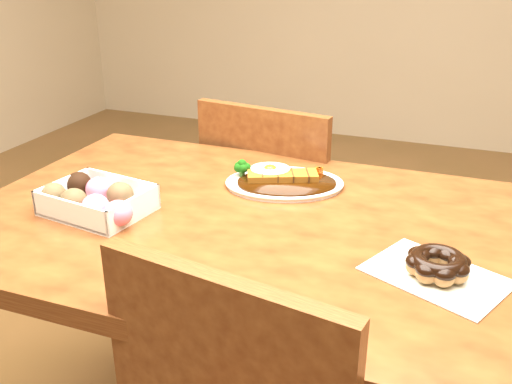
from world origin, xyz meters
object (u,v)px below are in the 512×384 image
(katsu_curry_plate, at_px, (282,180))
(pon_de_ring, at_px, (438,265))
(table, at_px, (250,259))
(chair_far, at_px, (280,221))
(donut_box, at_px, (95,199))

(katsu_curry_plate, height_order, pon_de_ring, katsu_curry_plate)
(table, distance_m, pon_de_ring, 0.41)
(table, relative_size, chair_far, 1.38)
(chair_far, xyz_separation_m, donut_box, (-0.21, -0.62, 0.30))
(pon_de_ring, bearing_deg, katsu_curry_plate, 142.13)
(table, distance_m, chair_far, 0.57)
(chair_far, relative_size, katsu_curry_plate, 2.73)
(chair_far, height_order, katsu_curry_plate, chair_far)
(chair_far, xyz_separation_m, katsu_curry_plate, (0.12, -0.35, 0.29))
(donut_box, relative_size, pon_de_ring, 0.89)
(table, xyz_separation_m, katsu_curry_plate, (0.01, 0.19, 0.11))
(donut_box, distance_m, pon_de_ring, 0.70)
(chair_far, distance_m, pon_de_ring, 0.86)
(donut_box, bearing_deg, table, 15.76)
(table, xyz_separation_m, pon_de_ring, (0.38, -0.10, 0.12))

